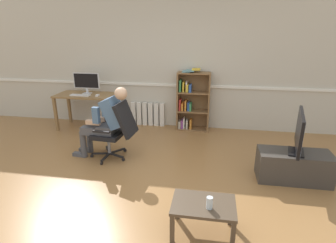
# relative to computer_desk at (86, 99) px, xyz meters

# --- Properties ---
(ground_plane) EXTENTS (18.00, 18.00, 0.00)m
(ground_plane) POSITION_rel_computer_desk_xyz_m (1.85, -2.15, -0.65)
(ground_plane) COLOR olive
(back_wall) EXTENTS (12.00, 0.13, 2.70)m
(back_wall) POSITION_rel_computer_desk_xyz_m (1.85, 0.50, 0.70)
(back_wall) COLOR beige
(back_wall) RESTS_ON ground_plane
(computer_desk) EXTENTS (1.22, 0.64, 0.76)m
(computer_desk) POSITION_rel_computer_desk_xyz_m (0.00, 0.00, 0.00)
(computer_desk) COLOR olive
(computer_desk) RESTS_ON ground_plane
(imac_monitor) EXTENTS (0.58, 0.14, 0.44)m
(imac_monitor) POSITION_rel_computer_desk_xyz_m (0.02, 0.08, 0.37)
(imac_monitor) COLOR silver
(imac_monitor) RESTS_ON computer_desk
(keyboard) EXTENTS (0.42, 0.12, 0.02)m
(keyboard) POSITION_rel_computer_desk_xyz_m (-0.04, -0.14, 0.12)
(keyboard) COLOR white
(keyboard) RESTS_ON computer_desk
(computer_mouse) EXTENTS (0.06, 0.10, 0.03)m
(computer_mouse) POSITION_rel_computer_desk_xyz_m (0.33, -0.12, 0.13)
(computer_mouse) COLOR white
(computer_mouse) RESTS_ON computer_desk
(bookshelf) EXTENTS (0.68, 0.29, 1.31)m
(bookshelf) POSITION_rel_computer_desk_xyz_m (2.23, 0.29, -0.03)
(bookshelf) COLOR brown
(bookshelf) RESTS_ON ground_plane
(radiator) EXTENTS (0.75, 0.08, 0.52)m
(radiator) POSITION_rel_computer_desk_xyz_m (1.26, 0.39, -0.39)
(radiator) COLOR white
(radiator) RESTS_ON ground_plane
(office_chair) EXTENTS (0.80, 0.62, 0.98)m
(office_chair) POSITION_rel_computer_desk_xyz_m (1.14, -1.30, -0.12)
(office_chair) COLOR black
(office_chair) RESTS_ON ground_plane
(person_seated) EXTENTS (1.01, 0.41, 1.22)m
(person_seated) POSITION_rel_computer_desk_xyz_m (0.96, -1.28, 0.01)
(person_seated) COLOR #4C4C51
(person_seated) RESTS_ON ground_plane
(tv_stand) EXTENTS (0.99, 0.43, 0.43)m
(tv_stand) POSITION_rel_computer_desk_xyz_m (3.86, -1.55, -0.43)
(tv_stand) COLOR #3D3833
(tv_stand) RESTS_ON ground_plane
(tv_screen) EXTENTS (0.27, 0.82, 0.58)m
(tv_screen) POSITION_rel_computer_desk_xyz_m (3.86, -1.55, 0.09)
(tv_screen) COLOR black
(tv_screen) RESTS_ON tv_stand
(coffee_table) EXTENTS (0.65, 0.44, 0.37)m
(coffee_table) POSITION_rel_computer_desk_xyz_m (2.63, -2.85, -0.33)
(coffee_table) COLOR #4C3D2D
(coffee_table) RESTS_ON ground_plane
(drinking_glass) EXTENTS (0.06, 0.06, 0.13)m
(drinking_glass) POSITION_rel_computer_desk_xyz_m (2.69, -2.92, -0.21)
(drinking_glass) COLOR silver
(drinking_glass) RESTS_ON coffee_table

